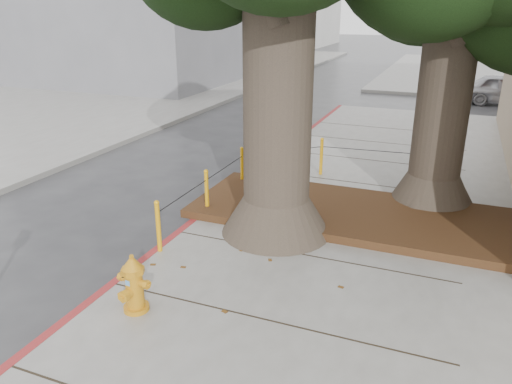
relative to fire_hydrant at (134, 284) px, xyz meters
The scene contains 8 objects.
ground 1.44m from the fire_hydrant, 20.44° to the left, with size 140.00×140.00×0.00m, color #28282B.
sidewalk_opposite 16.51m from the fire_hydrant, 140.64° to the left, with size 14.00×60.00×0.15m, color slate.
curb_red 3.10m from the fire_hydrant, 104.34° to the left, with size 0.14×26.00×0.16m, color maroon.
planter_bed 4.87m from the fire_hydrant, 63.85° to the left, with size 6.40×2.60×0.16m, color black.
bollard_ring 4.85m from the fire_hydrant, 85.56° to the left, with size 3.79×5.39×0.95m.
fire_hydrant is the anchor object (origin of this frame).
car_silver 20.38m from the fire_hydrant, 73.60° to the left, with size 1.56×3.87×1.32m, color #A9A9AE.
car_dark 22.18m from the fire_hydrant, 117.30° to the left, with size 1.58×3.89×1.13m, color black.
Camera 1 is at (2.55, -5.36, 4.18)m, focal length 35.00 mm.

